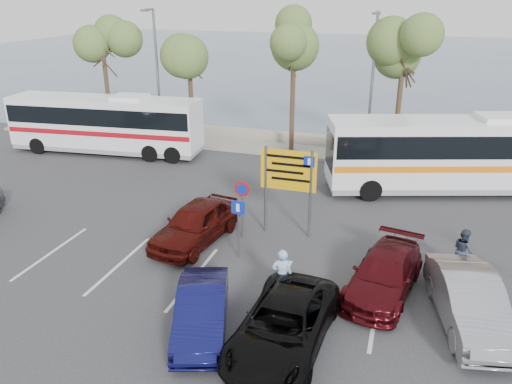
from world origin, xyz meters
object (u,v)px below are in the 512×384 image
(car_blue, at_px, (202,310))
(car_silver_b, at_px, (470,302))
(suv_black, at_px, (283,326))
(pedestrian_near, at_px, (282,276))
(street_lamp_left, at_px, (157,70))
(coach_bus_left, at_px, (106,126))
(direction_sign, at_px, (288,177))
(car_red, at_px, (196,223))
(street_lamp_right, at_px, (372,80))
(pedestrian_far, at_px, (463,250))
(car_maroon, at_px, (384,274))
(coach_bus_right, at_px, (456,157))

(car_blue, distance_m, car_silver_b, 7.73)
(suv_black, relative_size, pedestrian_near, 2.70)
(street_lamp_left, distance_m, suv_black, 21.54)
(coach_bus_left, relative_size, car_silver_b, 2.52)
(coach_bus_left, bearing_deg, pedestrian_near, -40.34)
(direction_sign, height_order, car_red, direction_sign)
(street_lamp_left, bearing_deg, street_lamp_right, 0.00)
(suv_black, bearing_deg, car_blue, -176.91)
(street_lamp_left, xyz_separation_m, street_lamp_right, (13.00, 0.00, 0.00))
(car_blue, height_order, pedestrian_far, pedestrian_far)
(street_lamp_left, bearing_deg, car_silver_b, -39.50)
(car_red, bearing_deg, car_maroon, -2.32)
(car_red, bearing_deg, street_lamp_left, 131.74)
(car_blue, bearing_deg, pedestrian_far, 19.84)
(coach_bus_left, xyz_separation_m, pedestrian_far, (19.49, -8.19, -0.86))
(street_lamp_right, distance_m, coach_bus_right, 6.32)
(street_lamp_right, height_order, car_red, street_lamp_right)
(street_lamp_right, bearing_deg, direction_sign, -100.94)
(direction_sign, distance_m, coach_bus_right, 9.51)
(street_lamp_right, xyz_separation_m, direction_sign, (-2.00, -10.32, -2.17))
(pedestrian_far, bearing_deg, coach_bus_left, 41.77)
(car_blue, height_order, pedestrian_near, pedestrian_near)
(coach_bus_left, xyz_separation_m, car_blue, (12.21, -14.00, -0.99))
(car_red, xyz_separation_m, pedestrian_near, (4.19, -2.89, 0.12))
(coach_bus_right, bearing_deg, car_silver_b, -90.12)
(coach_bus_left, bearing_deg, street_lamp_right, 11.38)
(street_lamp_right, distance_m, direction_sign, 10.73)
(coach_bus_right, height_order, pedestrian_near, coach_bus_right)
(coach_bus_right, distance_m, suv_black, 14.51)
(pedestrian_far, bearing_deg, street_lamp_left, 31.90)
(car_blue, xyz_separation_m, car_red, (-2.40, 5.00, 0.13))
(street_lamp_left, relative_size, car_blue, 2.02)
(coach_bus_left, distance_m, pedestrian_near, 18.38)
(street_lamp_right, bearing_deg, coach_bus_right, -37.11)
(car_maroon, relative_size, pedestrian_near, 2.50)
(coach_bus_left, xyz_separation_m, car_silver_b, (19.48, -11.39, -0.89))
(direction_sign, xyz_separation_m, car_blue, (-0.80, -6.70, -1.78))
(street_lamp_left, bearing_deg, coach_bus_right, -11.01)
(suv_black, relative_size, car_silver_b, 1.06)
(coach_bus_left, relative_size, coach_bus_right, 0.94)
(coach_bus_right, bearing_deg, suv_black, -109.77)
(pedestrian_far, bearing_deg, car_blue, 103.17)
(street_lamp_right, bearing_deg, coach_bus_left, -168.62)
(suv_black, xyz_separation_m, pedestrian_near, (-0.61, 2.11, 0.23))
(coach_bus_left, distance_m, car_silver_b, 22.58)
(street_lamp_left, xyz_separation_m, pedestrian_near, (12.00, -14.91, -3.70))
(suv_black, distance_m, car_silver_b, 5.53)
(coach_bus_left, bearing_deg, car_red, -42.54)
(direction_sign, height_order, car_blue, direction_sign)
(car_red, bearing_deg, suv_black, -37.44)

